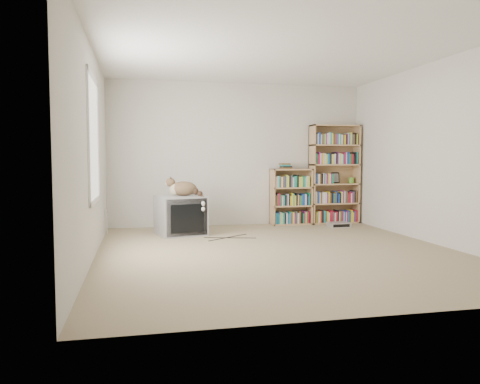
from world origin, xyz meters
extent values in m
cube|color=tan|center=(0.00, 0.00, 0.00)|extent=(4.50, 5.00, 0.01)
cube|color=beige|center=(0.00, 2.50, 1.25)|extent=(4.50, 0.02, 2.50)
cube|color=beige|center=(0.00, -2.50, 1.25)|extent=(4.50, 0.02, 2.50)
cube|color=beige|center=(-2.25, 0.00, 1.25)|extent=(0.02, 5.00, 2.50)
cube|color=beige|center=(2.25, 0.00, 1.25)|extent=(0.02, 5.00, 2.50)
cube|color=white|center=(0.00, 0.00, 2.50)|extent=(4.50, 5.00, 0.02)
cube|color=white|center=(-2.24, 0.20, 1.40)|extent=(0.02, 1.22, 1.52)
cube|color=#979799|center=(-1.10, 1.60, 0.30)|extent=(0.82, 0.77, 0.60)
cube|color=black|center=(-1.03, 1.31, 0.30)|extent=(0.63, 0.17, 0.55)
cube|color=black|center=(-1.03, 1.29, 0.29)|extent=(0.50, 0.13, 0.42)
cube|color=black|center=(-1.13, 1.73, 0.29)|extent=(0.48, 0.43, 0.36)
ellipsoid|color=#3D2C19|center=(-1.05, 1.64, 0.71)|extent=(0.42, 0.29, 0.22)
ellipsoid|color=#3D2C19|center=(-0.94, 1.63, 0.70)|extent=(0.20, 0.21, 0.17)
ellipsoid|color=#C3B38D|center=(-1.19, 1.63, 0.70)|extent=(0.17, 0.17, 0.18)
ellipsoid|color=#3D2C19|center=(-1.25, 1.64, 0.81)|extent=(0.15, 0.15, 0.14)
sphere|color=beige|center=(-1.30, 1.64, 0.79)|extent=(0.06, 0.06, 0.06)
cone|color=black|center=(-1.24, 1.61, 0.87)|extent=(0.06, 0.07, 0.07)
cone|color=black|center=(-1.24, 1.69, 0.87)|extent=(0.06, 0.07, 0.07)
cube|color=tan|center=(1.32, 2.34, 0.89)|extent=(0.02, 0.30, 1.78)
cube|color=tan|center=(2.19, 2.34, 0.89)|extent=(0.03, 0.30, 1.78)
cube|color=tan|center=(1.75, 2.48, 0.89)|extent=(0.89, 0.03, 1.78)
cube|color=tan|center=(1.75, 2.34, 1.77)|extent=(0.89, 0.30, 0.02)
cube|color=tan|center=(1.75, 2.34, 0.01)|extent=(0.89, 0.30, 0.03)
cube|color=tan|center=(1.75, 2.34, 0.36)|extent=(0.89, 0.30, 0.03)
cube|color=tan|center=(1.75, 2.34, 0.71)|extent=(0.89, 0.30, 0.02)
cube|color=tan|center=(1.75, 2.34, 1.07)|extent=(0.89, 0.30, 0.02)
cube|color=tan|center=(1.75, 2.34, 1.42)|extent=(0.89, 0.30, 0.02)
cube|color=#A5162C|center=(1.75, 2.34, 0.12)|extent=(0.81, 0.24, 0.19)
cube|color=#173B98|center=(1.75, 2.34, 0.47)|extent=(0.81, 0.24, 0.19)
cube|color=#168051|center=(1.75, 2.34, 0.82)|extent=(0.81, 0.24, 0.19)
cube|color=beige|center=(1.75, 2.34, 1.17)|extent=(0.81, 0.24, 0.19)
cube|color=black|center=(1.75, 2.34, 1.52)|extent=(0.81, 0.24, 0.19)
cube|color=tan|center=(0.58, 2.34, 0.50)|extent=(0.02, 0.30, 0.99)
cube|color=tan|center=(1.28, 2.34, 0.50)|extent=(0.02, 0.30, 0.99)
cube|color=tan|center=(0.93, 2.48, 0.50)|extent=(0.72, 0.03, 0.99)
cube|color=tan|center=(0.93, 2.34, 0.98)|extent=(0.72, 0.30, 0.02)
cube|color=tan|center=(0.93, 2.34, 0.01)|extent=(0.72, 0.30, 0.03)
cube|color=tan|center=(0.93, 2.34, 0.34)|extent=(0.72, 0.30, 0.03)
cube|color=tan|center=(0.93, 2.34, 0.66)|extent=(0.72, 0.30, 0.02)
cube|color=#A5162C|center=(0.93, 2.34, 0.12)|extent=(0.64, 0.24, 0.19)
cube|color=#173B98|center=(0.93, 2.34, 0.44)|extent=(0.64, 0.24, 0.19)
cube|color=#168051|center=(0.93, 2.34, 0.77)|extent=(0.64, 0.24, 0.19)
cube|color=#A5162C|center=(0.81, 2.31, 1.04)|extent=(0.18, 0.23, 0.10)
cylinder|color=#5AA42F|center=(2.09, 2.34, 0.78)|extent=(0.09, 0.09, 0.10)
cube|color=black|center=(1.82, 2.44, 0.83)|extent=(0.15, 0.05, 0.20)
cube|color=silver|center=(1.63, 1.84, 0.04)|extent=(0.36, 0.26, 0.08)
cube|color=silver|center=(-2.24, 1.95, 0.32)|extent=(0.01, 0.08, 0.13)
camera|label=1|loc=(-1.72, -5.60, 1.16)|focal=35.00mm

